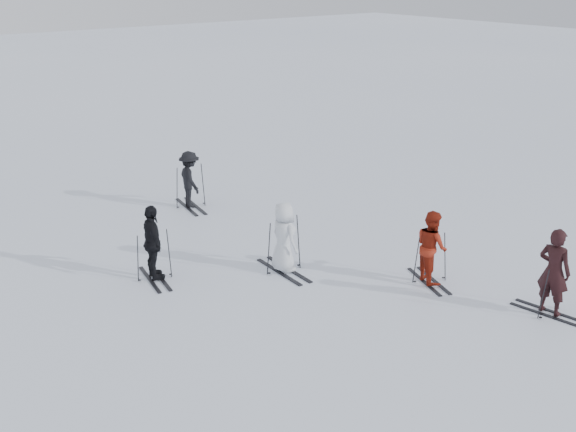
{
  "coord_description": "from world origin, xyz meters",
  "views": [
    {
      "loc": [
        -9.86,
        -11.82,
        6.78
      ],
      "look_at": [
        0.0,
        1.0,
        1.0
      ],
      "focal_mm": 45.0,
      "sensor_mm": 36.0,
      "label": 1
    }
  ],
  "objects_px": {
    "skier_near_dark": "(554,273)",
    "skier_red": "(431,248)",
    "skier_grey": "(284,238)",
    "skier_uphill_far": "(190,180)",
    "skier_uphill_left": "(153,244)"
  },
  "relations": [
    {
      "from": "skier_red",
      "to": "skier_near_dark",
      "type": "bearing_deg",
      "value": -142.66
    },
    {
      "from": "skier_uphill_left",
      "to": "skier_uphill_far",
      "type": "xyz_separation_m",
      "value": [
        3.18,
        3.85,
        -0.04
      ]
    },
    {
      "from": "skier_red",
      "to": "skier_uphill_left",
      "type": "relative_size",
      "value": 0.95
    },
    {
      "from": "skier_near_dark",
      "to": "skier_red",
      "type": "xyz_separation_m",
      "value": [
        -0.75,
        2.52,
        -0.09
      ]
    },
    {
      "from": "skier_uphill_far",
      "to": "skier_red",
      "type": "bearing_deg",
      "value": -157.69
    },
    {
      "from": "skier_red",
      "to": "skier_grey",
      "type": "distance_m",
      "value": 3.29
    },
    {
      "from": "skier_grey",
      "to": "skier_uphill_left",
      "type": "bearing_deg",
      "value": 64.57
    },
    {
      "from": "skier_red",
      "to": "skier_uphill_far",
      "type": "bearing_deg",
      "value": 32.45
    },
    {
      "from": "skier_near_dark",
      "to": "skier_grey",
      "type": "bearing_deg",
      "value": 22.8
    },
    {
      "from": "skier_red",
      "to": "skier_grey",
      "type": "bearing_deg",
      "value": 63.27
    },
    {
      "from": "skier_uphill_left",
      "to": "skier_uphill_far",
      "type": "relative_size",
      "value": 1.05
    },
    {
      "from": "skier_near_dark",
      "to": "skier_uphill_far",
      "type": "height_order",
      "value": "skier_near_dark"
    },
    {
      "from": "skier_red",
      "to": "skier_grey",
      "type": "xyz_separation_m",
      "value": [
        -2.22,
        2.42,
        -0.0
      ]
    },
    {
      "from": "skier_near_dark",
      "to": "skier_red",
      "type": "distance_m",
      "value": 2.64
    },
    {
      "from": "skier_near_dark",
      "to": "skier_uphill_left",
      "type": "bearing_deg",
      "value": 32.8
    }
  ]
}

